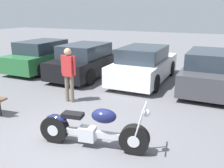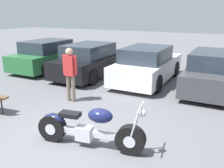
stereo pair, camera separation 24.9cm
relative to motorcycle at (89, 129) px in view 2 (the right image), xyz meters
name	(u,v)px [view 2 (the right image)]	position (x,y,z in m)	size (l,w,h in m)	color
ground_plane	(67,140)	(-0.56, -0.02, -0.41)	(60.00, 60.00, 0.00)	slate
motorcycle	(89,129)	(0.00, 0.00, 0.00)	(2.36, 0.76, 1.03)	black
parked_car_green	(50,56)	(-5.65, 5.41, 0.26)	(1.82, 4.24, 1.42)	#286B38
parked_car_black	(91,61)	(-3.13, 5.20, 0.26)	(1.82, 4.24, 1.42)	black
parked_car_white	(148,65)	(-0.62, 5.42, 0.26)	(1.82, 4.24, 1.42)	white
parked_car_dark_grey	(214,72)	(1.90, 5.42, 0.26)	(1.82, 4.24, 1.42)	#3D3D42
person_standing	(70,70)	(-1.98, 2.10, 0.60)	(0.52, 0.23, 1.70)	#726656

